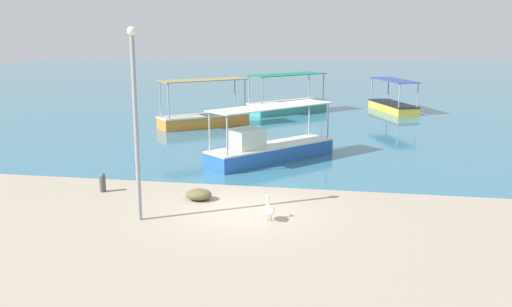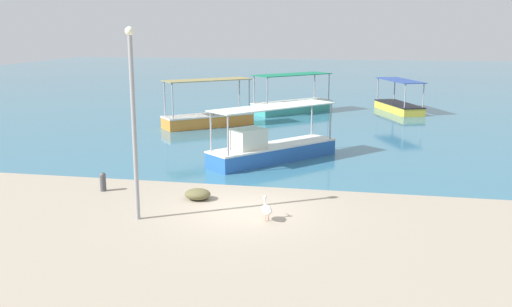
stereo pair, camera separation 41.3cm
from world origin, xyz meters
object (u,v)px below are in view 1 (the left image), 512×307
Objects in this scene: net_pile at (199,194)px; fishing_boat_outer at (393,105)px; fishing_boat_near_left at (287,105)px; fishing_boat_near_right at (269,148)px; pelican at (269,209)px; mooring_bollard at (103,182)px; lamp_post at (135,115)px; fishing_boat_center at (204,118)px.

fishing_boat_outer is at bearing 71.37° from net_pile.
fishing_boat_near_left reaches higher than fishing_boat_near_right.
pelican is 6.94m from mooring_bollard.
lamp_post is (-2.77, -8.74, 2.74)m from fishing_boat_near_right.
fishing_boat_near_left is 15.34m from fishing_boat_near_right.
fishing_boat_center is at bearing 111.89° from pelican.
fishing_boat_near_right is 8.39× the size of mooring_bollard.
net_pile is at bearing -103.45° from fishing_boat_near_right.
lamp_post is 4.80m from mooring_bollard.
pelican is 3.32m from net_pile.
fishing_boat_center is 5.72× the size of net_pile.
fishing_boat_center is at bearing -122.51° from fishing_boat_near_left.
mooring_bollard is at bearing 174.44° from net_pile.
lamp_post is (-4.07, -0.64, 3.00)m from pelican.
fishing_boat_near_left is 1.05× the size of fishing_boat_center.
pelican is at bearing 8.93° from lamp_post.
pelican is at bearing -17.77° from mooring_bollard.
fishing_boat_outer is at bearing 63.18° from mooring_bollard.
net_pile is (3.87, -14.89, -0.36)m from fishing_boat_center.
net_pile is at bearing -91.16° from fishing_boat_near_left.
fishing_boat_outer is (11.85, 8.77, -0.08)m from fishing_boat_center.
fishing_boat_near_right is at bearing -110.46° from fishing_boat_outer.
lamp_post is at bearing -117.71° from net_pile.
fishing_boat_near_right reaches higher than net_pile.
net_pile is at bearing -75.42° from fishing_boat_center.
pelican is 1.12× the size of mooring_bollard.
pelican is at bearing -84.20° from fishing_boat_near_left.
fishing_boat_near_left is 23.52m from pelican.
mooring_bollard is (-11.77, -23.29, -0.10)m from fishing_boat_outer.
fishing_boat_outer is at bearing 14.93° from fishing_boat_near_left.
fishing_boat_center is 0.98× the size of fishing_boat_outer.
lamp_post is at bearing -109.52° from fishing_boat_outer.
lamp_post is 4.17m from net_pile.
fishing_boat_near_left is 0.94× the size of fishing_boat_near_right.
fishing_boat_center reaches higher than pelican.
fishing_boat_near_left is 0.93× the size of lamp_post.
pelican is (-5.16, -25.41, -0.10)m from fishing_boat_outer.
fishing_boat_near_left is at bearing 88.84° from net_pile.
pelican is at bearing -31.86° from net_pile.
fishing_boat_outer is 26.10m from mooring_bollard.
mooring_bollard is (-5.32, -5.98, -0.25)m from fishing_boat_near_right.
lamp_post is 8.43× the size of mooring_bollard.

